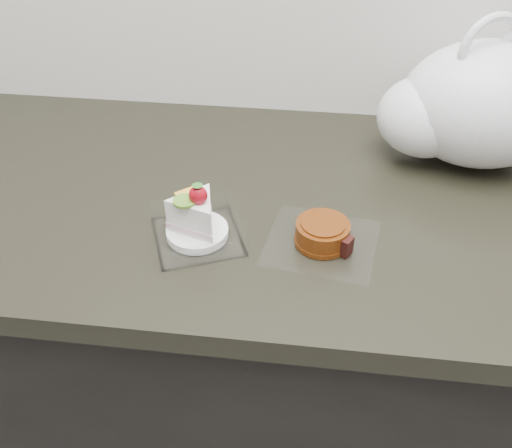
# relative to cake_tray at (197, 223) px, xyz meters

# --- Properties ---
(counter) EXTENTS (2.04, 0.64, 0.90)m
(counter) POSITION_rel_cake_tray_xyz_m (0.20, 0.13, -0.48)
(counter) COLOR black
(counter) RESTS_ON ground
(cake_tray) EXTENTS (0.17, 0.17, 0.10)m
(cake_tray) POSITION_rel_cake_tray_xyz_m (0.00, 0.00, 0.00)
(cake_tray) COLOR white
(cake_tray) RESTS_ON counter
(mooncake_wrap) EXTENTS (0.19, 0.18, 0.04)m
(mooncake_wrap) POSITION_rel_cake_tray_xyz_m (0.19, 0.01, -0.01)
(mooncake_wrap) COLOR white
(mooncake_wrap) RESTS_ON counter
(plastic_bag) EXTENTS (0.38, 0.30, 0.27)m
(plastic_bag) POSITION_rel_cake_tray_xyz_m (0.44, 0.28, 0.08)
(plastic_bag) COLOR white
(plastic_bag) RESTS_ON counter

